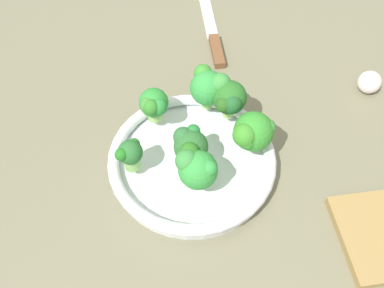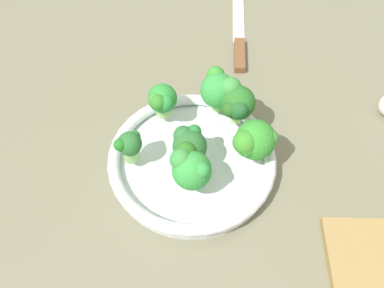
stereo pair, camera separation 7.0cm
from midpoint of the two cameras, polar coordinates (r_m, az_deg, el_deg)
The scene contains 11 objects.
ground_plane at distance 77.45cm, azimuth -0.79°, elevation -2.63°, with size 130.00×130.00×2.50cm, color #716F56.
bowl at distance 73.96cm, azimuth -2.71°, elevation -2.39°, with size 28.97×28.97×3.69cm.
broccoli_floret_0 at distance 65.96cm, azimuth -2.38°, elevation -3.53°, with size 6.60×6.28×7.30cm.
broccoli_floret_1 at distance 68.51cm, azimuth -3.20°, elevation -0.43°, with size 5.65×6.80×6.96cm.
broccoli_floret_2 at distance 75.88cm, azimuth -0.41°, elevation 7.64°, with size 7.11×7.09×8.17cm.
broccoli_floret_3 at distance 74.62cm, azimuth -7.84°, elevation 5.07°, with size 5.22×6.10×6.64cm.
broccoli_floret_4 at distance 69.51cm, azimuth -11.13°, elevation -1.46°, with size 4.42×4.33×5.93cm.
broccoli_floret_5 at distance 74.04cm, azimuth 2.33°, elevation 5.81°, with size 6.03×6.83×7.65cm.
broccoli_floret_6 at distance 70.36cm, azimuth 5.27°, elevation 1.34°, with size 7.57×6.81×7.22cm.
knife at distance 98.04cm, azimuth 0.78°, elevation 13.93°, with size 2.86×26.63×1.50cm.
garlic_bulb at distance 91.03cm, azimuth 20.59°, elevation 7.60°, with size 4.57×4.57×4.57cm, color white.
Camera 1 is at (8.14, 42.64, 63.13)cm, focal length 39.98 mm.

